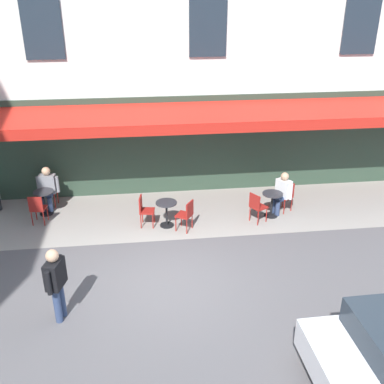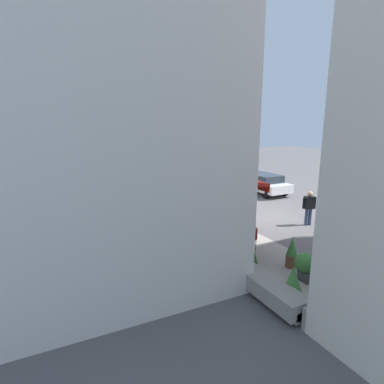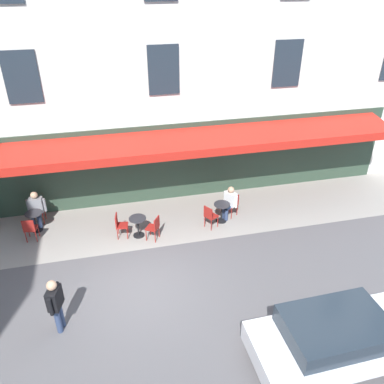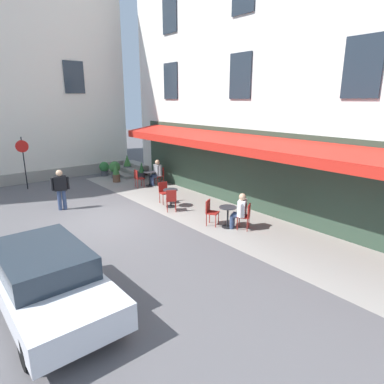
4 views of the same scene
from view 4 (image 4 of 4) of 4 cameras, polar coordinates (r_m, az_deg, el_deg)
ground_plane at (r=12.90m, az=-13.73°, el=-4.51°), size 70.00×70.00×0.00m
sidewalk_cafe_terrace at (r=12.25m, az=7.69°, el=-5.26°), size 20.50×3.20×0.01m
cafe_building_facade at (r=16.40m, az=27.47°, el=25.06°), size 20.00×10.70×15.00m
back_alley_steps at (r=20.52m, az=-10.08°, el=3.82°), size 2.40×1.75×0.60m
cafe_table_near_entrance at (r=17.33m, az=-7.30°, el=2.63°), size 0.60×0.60×0.75m
cafe_chair_red_corner_right at (r=17.08m, az=-9.25°, el=2.56°), size 0.45×0.45×0.91m
cafe_chair_red_near_door at (r=17.59m, az=-5.45°, el=3.06°), size 0.44×0.44×0.91m
cafe_table_mid_terrace at (r=11.65m, az=6.13°, el=-3.75°), size 0.60×0.60×0.75m
cafe_chair_red_back_row at (r=11.80m, az=3.18°, el=-3.14°), size 0.55×0.55×0.91m
cafe_chair_red_under_awning at (r=11.52m, az=9.21°, el=-3.80°), size 0.55×0.55×0.91m
cafe_table_streetside at (r=13.82m, az=-3.68°, el=-0.60°), size 0.60×0.60×0.75m
cafe_chair_red_corner_left at (r=13.20m, az=-3.56°, el=-1.12°), size 0.55×0.55×0.91m
cafe_chair_red_kerbside at (r=14.35m, az=-4.82°, el=0.22°), size 0.45×0.45×0.91m
seated_patron_in_grey at (r=17.46m, az=-6.10°, el=3.49°), size 0.68×0.59×1.33m
seated_companion_in_white at (r=11.51m, az=8.19°, el=-3.03°), size 0.62×0.60×1.28m
walking_pedestrian_in_black at (r=14.31m, az=-21.56°, el=0.85°), size 0.39×0.66×1.65m
no_parking_sign at (r=18.24m, az=-26.93°, el=5.88°), size 0.21×0.56×2.60m
potted_plant_mid_terrace at (r=18.91m, az=-8.60°, el=3.60°), size 0.34×0.34×0.97m
potted_plant_under_sign at (r=18.49m, az=-12.87°, el=3.32°), size 0.39×0.39×1.10m
potted_plant_entrance_right at (r=20.68m, az=-10.99°, el=4.70°), size 0.47×0.47×1.11m
potted_plant_entrance_left at (r=20.18m, az=-14.78°, el=3.97°), size 0.57×0.57×0.83m
potted_plant_by_steps at (r=19.51m, az=-13.07°, el=3.94°), size 0.63×0.63×0.95m
parked_car_white at (r=7.86m, az=-23.70°, el=-13.22°), size 4.33×1.88×1.33m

